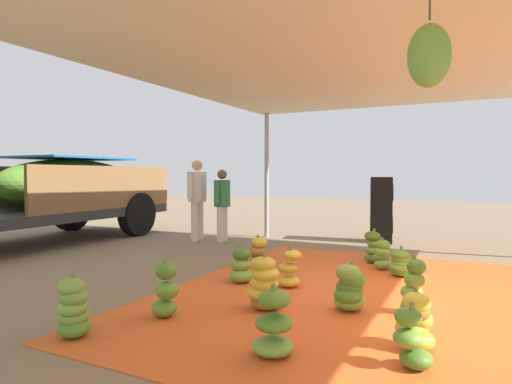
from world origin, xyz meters
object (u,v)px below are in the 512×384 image
banana_bunch_13 (374,248)px  banana_bunch_14 (401,264)px  worker_0 (197,194)px  speaker_stack (382,210)px  worker_1 (222,200)px  banana_bunch_12 (264,285)px  cargo_truck_main (10,186)px  banana_bunch_10 (413,288)px  banana_bunch_9 (411,341)px  banana_bunch_4 (73,309)px  banana_bunch_8 (382,256)px  banana_bunch_1 (290,270)px  banana_bunch_15 (274,326)px  banana_bunch_5 (415,322)px  banana_bunch_0 (259,252)px  banana_bunch_3 (241,266)px  banana_bunch_7 (166,292)px  banana_bunch_6 (349,289)px

banana_bunch_13 → banana_bunch_14: bearing=-145.7°
worker_0 → speaker_stack: size_ratio=1.27×
worker_1 → banana_bunch_12: bearing=-143.3°
cargo_truck_main → banana_bunch_10: bearing=-95.1°
banana_bunch_9 → banana_bunch_4: bearing=104.4°
banana_bunch_4 → banana_bunch_10: (2.01, -2.56, 0.01)m
banana_bunch_8 → banana_bunch_13: 0.50m
banana_bunch_1 → worker_0: (2.67, 3.24, 0.79)m
banana_bunch_15 → banana_bunch_5: bearing=-57.5°
worker_1 → banana_bunch_1: bearing=-136.1°
banana_bunch_5 → cargo_truck_main: 7.81m
worker_0 → worker_1: 0.58m
banana_bunch_9 → banana_bunch_13: (3.70, 1.02, 0.03)m
speaker_stack → banana_bunch_8: bearing=-169.2°
banana_bunch_0 → worker_0: (1.71, 2.33, 0.80)m
banana_bunch_13 → banana_bunch_8: bearing=-155.0°
cargo_truck_main → worker_1: bearing=-52.0°
banana_bunch_13 → banana_bunch_15: 3.95m
banana_bunch_3 → worker_0: 3.86m
banana_bunch_1 → speaker_stack: (4.26, -0.34, 0.46)m
banana_bunch_7 → banana_bunch_10: size_ratio=0.97×
banana_bunch_0 → cargo_truck_main: bearing=98.0°
banana_bunch_4 → banana_bunch_8: bearing=-25.6°
cargo_truck_main → banana_bunch_6: bearing=-97.3°
banana_bunch_8 → worker_1: 3.83m
banana_bunch_6 → banana_bunch_7: banana_bunch_7 is taller
banana_bunch_1 → speaker_stack: size_ratio=0.38×
banana_bunch_3 → banana_bunch_14: banana_bunch_3 is taller
banana_bunch_10 → banana_bunch_12: 1.52m
cargo_truck_main → worker_1: size_ratio=4.14×
banana_bunch_6 → banana_bunch_4: bearing=132.7°
banana_bunch_13 → speaker_stack: 2.35m
banana_bunch_3 → banana_bunch_15: (-1.89, -1.33, 0.02)m
banana_bunch_5 → banana_bunch_15: size_ratio=0.90×
banana_bunch_12 → banana_bunch_0: bearing=27.9°
banana_bunch_6 → speaker_stack: 4.94m
banana_bunch_0 → worker_0: bearing=53.8°
banana_bunch_6 → banana_bunch_7: (-1.02, 1.57, 0.02)m
banana_bunch_1 → banana_bunch_8: banana_bunch_1 is taller
worker_0 → banana_bunch_5: bearing=-129.4°
banana_bunch_5 → banana_bunch_14: size_ratio=1.14×
banana_bunch_4 → banana_bunch_9: bearing=-75.6°
banana_bunch_4 → banana_bunch_13: bearing=-20.9°
banana_bunch_3 → banana_bunch_7: size_ratio=0.85×
banana_bunch_14 → banana_bunch_13: bearing=34.3°
banana_bunch_1 → worker_0: worker_0 is taller
banana_bunch_5 → banana_bunch_9: banana_bunch_5 is taller
worker_0 → banana_bunch_8: bearing=-105.6°
banana_bunch_7 → worker_0: 5.09m
worker_0 → banana_bunch_0: bearing=-126.2°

